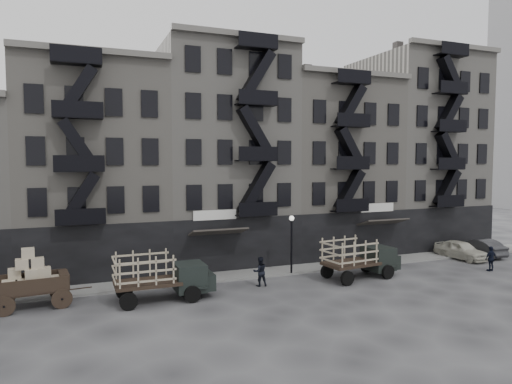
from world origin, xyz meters
name	(u,v)px	position (x,y,z in m)	size (l,w,h in m)	color
ground	(267,289)	(0.00, 0.00, 0.00)	(140.00, 140.00, 0.00)	#38383A
sidewalk	(247,274)	(0.00, 3.75, 0.07)	(55.00, 2.50, 0.15)	slate
building_midwest	(93,170)	(-10.00, 9.83, 7.50)	(10.00, 11.35, 16.20)	gray
building_center	(221,157)	(0.00, 9.82, 8.50)	(10.00, 11.35, 18.20)	gray
building_mideast	(326,168)	(10.00, 9.83, 7.50)	(10.00, 11.35, 16.20)	gray
building_east	(415,152)	(20.00, 9.82, 9.00)	(10.00, 11.35, 19.20)	gray
lamp_post	(292,237)	(3.00, 2.60, 2.78)	(0.36, 0.36, 4.28)	black
wagon	(30,274)	(-13.73, 1.40, 1.90)	(4.12, 2.51, 3.32)	black
stake_truck_west	(161,273)	(-6.72, 0.00, 1.64)	(5.77, 2.45, 2.88)	black
stake_truck_east	(360,255)	(7.03, 0.02, 1.64)	(5.94, 2.93, 2.88)	black
car_east	(461,250)	(18.47, 2.18, 0.77)	(1.83, 4.54, 1.55)	beige
car_far	(480,247)	(20.98, 2.53, 0.75)	(1.59, 4.57, 1.50)	#29292C
pedestrian_mid	(260,271)	(-0.19, 0.75, 0.97)	(0.94, 0.73, 1.93)	black
policeman	(491,259)	(17.29, -1.80, 0.93)	(1.09, 0.45, 1.85)	black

